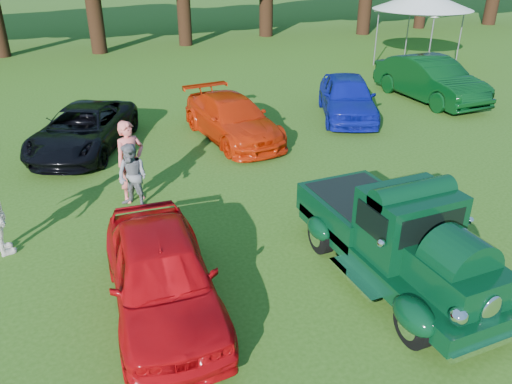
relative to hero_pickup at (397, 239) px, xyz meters
name	(u,v)px	position (x,y,z in m)	size (l,w,h in m)	color
ground	(304,288)	(-1.69, 0.30, -0.79)	(120.00, 120.00, 0.00)	#2C5313
hero_pickup	(397,239)	(0.00, 0.00, 0.00)	(2.18, 4.69, 1.83)	black
red_convertible	(162,274)	(-4.12, 0.73, -0.09)	(1.66, 4.14, 1.41)	#AF070C
back_car_black	(83,129)	(-4.52, 8.83, -0.15)	(2.14, 4.65, 1.29)	black
back_car_orange	(232,119)	(-0.14, 7.99, -0.13)	(1.85, 4.55, 1.32)	red
back_car_blue	(347,97)	(4.35, 8.45, -0.05)	(1.75, 4.35, 1.48)	#0D1591
back_car_green	(430,79)	(8.46, 9.02, 0.03)	(1.75, 5.02, 1.65)	black
spectator_pink	(131,162)	(-3.80, 4.99, 0.19)	(0.72, 0.47, 1.97)	#F16863
spectator_grey	(133,177)	(-3.85, 4.60, -0.02)	(0.75, 0.59, 1.55)	slate
canopy_tent	(423,0)	(12.13, 14.32, 2.31)	(6.13, 6.13, 3.57)	silver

